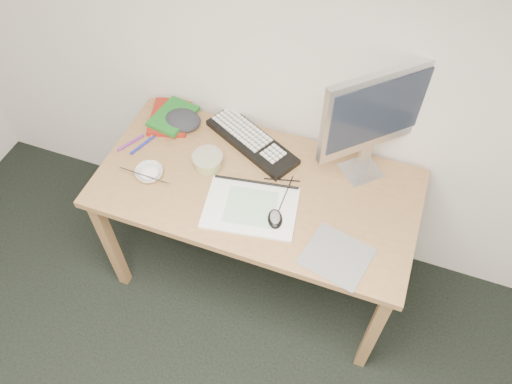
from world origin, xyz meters
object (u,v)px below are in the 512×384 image
sketchpad (251,208)px  rice_bowl (149,173)px  desk (256,197)px  keyboard (252,142)px  monitor (375,114)px

sketchpad → rice_bowl: (-0.48, 0.01, 0.01)m
desk → keyboard: 0.27m
desk → monitor: bearing=30.4°
sketchpad → rice_bowl: rice_bowl is taller
desk → keyboard: keyboard is taller
desk → sketchpad: bearing=-81.2°
rice_bowl → monitor: bearing=21.8°
rice_bowl → desk: bearing=13.2°
desk → keyboard: (-0.11, 0.23, 0.10)m
sketchpad → monitor: size_ratio=0.70×
keyboard → desk: bearing=-38.0°
sketchpad → keyboard: 0.37m
desk → monitor: (0.41, 0.24, 0.43)m
sketchpad → rice_bowl: size_ratio=3.13×
monitor → keyboard: bearing=137.4°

